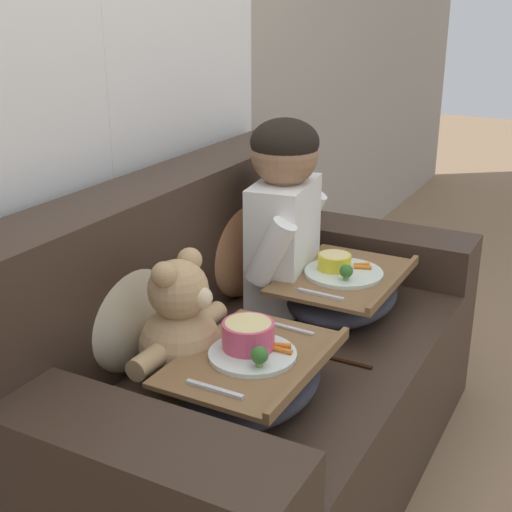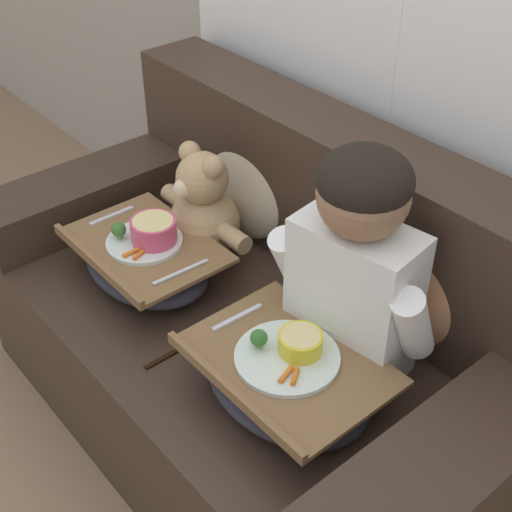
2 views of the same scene
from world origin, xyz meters
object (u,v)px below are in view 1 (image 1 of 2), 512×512
Objects in this scene: couch at (244,376)px; lap_tray_child at (343,292)px; lap_tray_teddy at (253,376)px; teddy_bear at (182,331)px; child_figure at (284,204)px; throw_pillow_behind_teddy at (123,301)px; throw_pillow_behind_child at (235,236)px.

couch is 0.40m from lap_tray_child.
couch is 3.62× the size of lap_tray_teddy.
teddy_bear is at bearing 90.28° from lap_tray_teddy.
teddy_bear is (-0.59, -0.00, -0.18)m from child_figure.
child_figure is at bearing 19.27° from lap_tray_teddy.
couch reaches higher than teddy_bear.
throw_pillow_behind_teddy reaches higher than teddy_bear.
teddy_bear is at bearing 161.06° from lap_tray_child.
child_figure is at bearing 3.20° from couch.
lap_tray_teddy is at bearing -160.73° from child_figure.
teddy_bear is 0.84× the size of lap_tray_teddy.
throw_pillow_behind_child reaches higher than teddy_bear.
couch reaches higher than throw_pillow_behind_teddy.
lap_tray_teddy is at bearing -89.72° from teddy_bear.
teddy_bear is at bearing -90.00° from throw_pillow_behind_teddy.
child_figure is 0.33m from lap_tray_child.
lap_tray_child is (0.59, -0.38, -0.12)m from throw_pillow_behind_teddy.
teddy_bear is at bearing -179.63° from child_figure.
lap_tray_child is (-0.00, -0.21, -0.25)m from child_figure.
child_figure is (0.29, 0.02, 0.45)m from couch.
lap_tray_teddy is at bearing 179.97° from lap_tray_child.
child_figure is at bearing -16.65° from throw_pillow_behind_teddy.
couch is 3.51× the size of lap_tray_child.
lap_tray_teddy is (-0.59, -0.21, -0.25)m from child_figure.
child_figure is at bearing 0.37° from teddy_bear.
child_figure reaches higher than throw_pillow_behind_child.
child_figure reaches higher than throw_pillow_behind_teddy.
couch is at bearing -33.20° from throw_pillow_behind_teddy.
lap_tray_teddy is (-0.59, -0.38, -0.12)m from throw_pillow_behind_child.
throw_pillow_behind_teddy is 0.83× the size of lap_tray_child.
teddy_bear is 0.22m from lap_tray_teddy.
throw_pillow_behind_child is 0.71× the size of child_figure.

